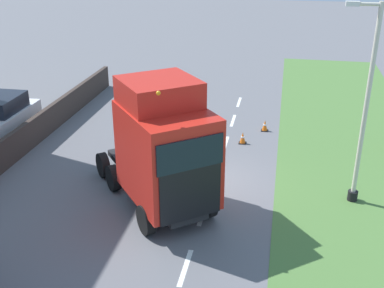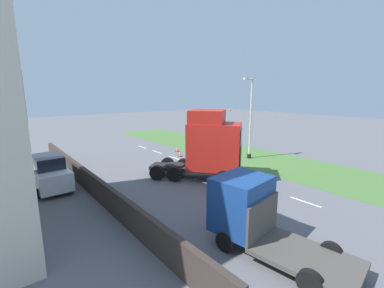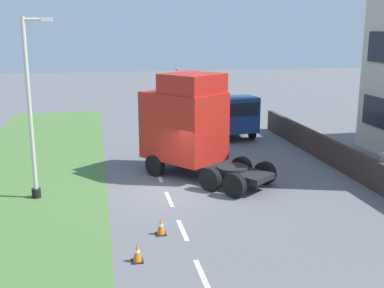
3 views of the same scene
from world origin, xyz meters
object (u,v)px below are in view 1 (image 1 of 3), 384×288
traffic_cone_lead (265,126)px  parked_car (4,119)px  traffic_cone_trailing (243,138)px  lorry_cab (164,149)px  lamp_post (363,118)px

traffic_cone_lead → parked_car: bearing=15.5°
traffic_cone_trailing → parked_car: bearing=8.1°
traffic_cone_lead → traffic_cone_trailing: 2.07m
traffic_cone_trailing → traffic_cone_lead: bearing=-117.7°
traffic_cone_lead → traffic_cone_trailing: size_ratio=1.00×
parked_car → lorry_cab: bearing=150.7°
lamp_post → traffic_cone_trailing: lamp_post is taller
lamp_post → traffic_cone_trailing: (4.56, -4.65, -3.06)m
lamp_post → traffic_cone_lead: 8.02m
lorry_cab → traffic_cone_lead: 9.34m
lamp_post → traffic_cone_trailing: size_ratio=12.66×
lorry_cab → lamp_post: 7.12m
lorry_cab → traffic_cone_lead: size_ratio=11.14×
parked_car → lamp_post: size_ratio=0.60×
lamp_post → traffic_cone_trailing: bearing=-45.6°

